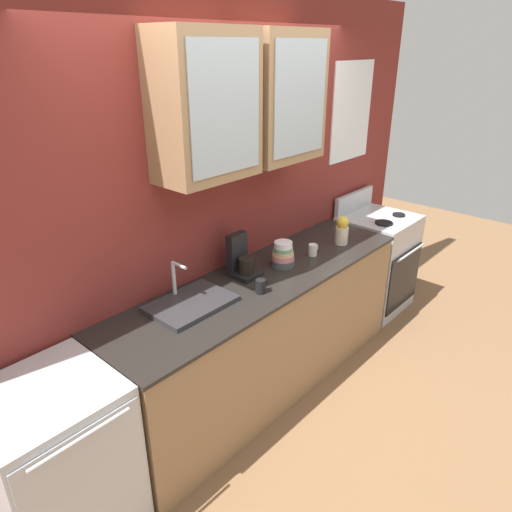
# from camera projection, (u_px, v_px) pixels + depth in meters

# --- Properties ---
(ground_plane) EXTENTS (10.00, 10.00, 0.00)m
(ground_plane) POSITION_uv_depth(u_px,v_px,m) (264.00, 384.00, 3.59)
(ground_plane) COLOR brown
(back_wall_unit) EXTENTS (4.59, 0.43, 2.71)m
(back_wall_unit) POSITION_uv_depth(u_px,v_px,m) (229.00, 185.00, 3.18)
(back_wall_unit) COLOR maroon
(back_wall_unit) RESTS_ON ground_plane
(counter) EXTENTS (2.49, 0.66, 0.92)m
(counter) POSITION_uv_depth(u_px,v_px,m) (264.00, 333.00, 3.40)
(counter) COLOR #93704C
(counter) RESTS_ON ground_plane
(stove_range) EXTENTS (0.64, 0.65, 1.10)m
(stove_range) POSITION_uv_depth(u_px,v_px,m) (375.00, 262.00, 4.50)
(stove_range) COLOR silver
(stove_range) RESTS_ON ground_plane
(sink_faucet) EXTENTS (0.50, 0.35, 0.25)m
(sink_faucet) POSITION_uv_depth(u_px,v_px,m) (190.00, 303.00, 2.84)
(sink_faucet) COLOR #2D2D30
(sink_faucet) RESTS_ON counter
(bowl_stack) EXTENTS (0.17, 0.17, 0.18)m
(bowl_stack) POSITION_uv_depth(u_px,v_px,m) (283.00, 255.00, 3.34)
(bowl_stack) COLOR #4C4C54
(bowl_stack) RESTS_ON counter
(vase) EXTENTS (0.10, 0.10, 0.23)m
(vase) POSITION_uv_depth(u_px,v_px,m) (342.00, 231.00, 3.69)
(vase) COLOR beige
(vase) RESTS_ON counter
(cup_near_sink) EXTENTS (0.10, 0.06, 0.09)m
(cup_near_sink) POSITION_uv_depth(u_px,v_px,m) (261.00, 286.00, 2.98)
(cup_near_sink) COLOR black
(cup_near_sink) RESTS_ON counter
(cup_near_bowls) EXTENTS (0.10, 0.07, 0.09)m
(cup_near_bowls) POSITION_uv_depth(u_px,v_px,m) (313.00, 250.00, 3.51)
(cup_near_bowls) COLOR silver
(cup_near_bowls) RESTS_ON counter
(dishwasher) EXTENTS (0.62, 0.64, 0.92)m
(dishwasher) POSITION_uv_depth(u_px,v_px,m) (60.00, 465.00, 2.34)
(dishwasher) COLOR silver
(dishwasher) RESTS_ON ground_plane
(coffee_maker) EXTENTS (0.17, 0.20, 0.29)m
(coffee_maker) POSITION_uv_depth(u_px,v_px,m) (241.00, 260.00, 3.19)
(coffee_maker) COLOR black
(coffee_maker) RESTS_ON counter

